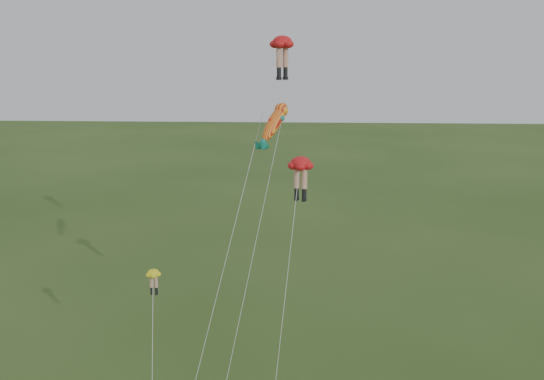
{
  "coord_description": "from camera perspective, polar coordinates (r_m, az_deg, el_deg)",
  "views": [
    {
      "loc": [
        4.26,
        -31.75,
        21.95
      ],
      "look_at": [
        2.37,
        6.0,
        13.03
      ],
      "focal_mm": 40.0,
      "sensor_mm": 36.0,
      "label": 1
    }
  ],
  "objects": [
    {
      "name": "legs_kite_red_mid",
      "position": [
        35.18,
        2.68,
        1.91
      ],
      "size": [
        2.75,
        6.8,
        15.8
      ],
      "rotation": [
        0.0,
        0.0,
        -0.35
      ],
      "color": "red",
      "rests_on": "ground"
    },
    {
      "name": "fish_kite",
      "position": [
        36.92,
        0.2,
        6.22
      ],
      "size": [
        4.43,
        8.46,
        18.91
      ],
      "rotation": [
        0.82,
        0.0,
        -0.67
      ],
      "color": "#FFA720",
      "rests_on": "ground"
    },
    {
      "name": "legs_kite_yellow",
      "position": [
        36.35,
        -11.11,
        -8.65
      ],
      "size": [
        1.27,
        5.48,
        9.33
      ],
      "rotation": [
        0.0,
        0.0,
        -0.02
      ],
      "color": "yellow",
      "rests_on": "ground"
    },
    {
      "name": "legs_kite_red_high",
      "position": [
        40.9,
        0.89,
        13.12
      ],
      "size": [
        6.64,
        12.37,
        22.72
      ],
      "rotation": [
        0.0,
        0.0,
        0.6
      ],
      "color": "red",
      "rests_on": "ground"
    }
  ]
}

